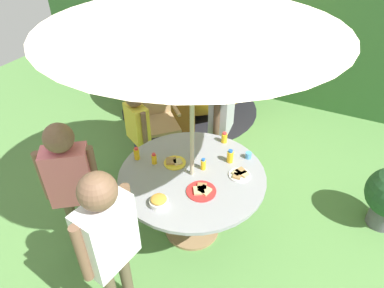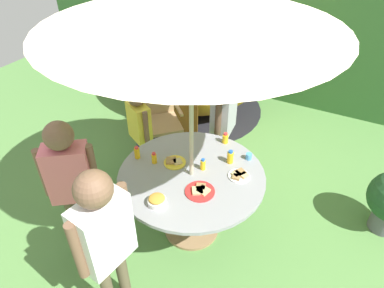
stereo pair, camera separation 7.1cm
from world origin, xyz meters
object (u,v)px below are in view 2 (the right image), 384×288
object	(u,v)px
dome_tent	(194,61)
plate_mid_right	(174,162)
juice_bottle_near_right	(225,138)
juice_bottle_far_left	(203,165)
juice_bottle_center_front	(154,158)
snack_bowl	(157,201)
juice_bottle_center_back	(137,153)
cup_near	(249,156)
patio_umbrella	(191,1)
plate_far_right	(200,191)
plate_back_edge	(239,175)
child_in_white_shirt	(104,233)
child_in_grey_shirt	(224,111)
garden_table	(191,186)
child_in_yellow_shirt	(139,122)
juice_bottle_near_left	(230,157)
child_in_pink_shirt	(69,173)
wooden_chair	(157,112)

from	to	relation	value
dome_tent	plate_mid_right	distance (m)	2.21
juice_bottle_near_right	plate_mid_right	bearing A→B (deg)	-119.04
dome_tent	juice_bottle_far_left	distance (m)	2.29
plate_mid_right	juice_bottle_center_front	size ratio (longest dim) A/B	1.81
snack_bowl	juice_bottle_far_left	bearing A→B (deg)	76.63
juice_bottle_center_back	cup_near	xyz separation A→B (m)	(0.91, 0.46, -0.03)
patio_umbrella	plate_far_right	world-z (taller)	patio_umbrella
plate_back_edge	juice_bottle_center_back	size ratio (longest dim) A/B	1.52
patio_umbrella	cup_near	distance (m)	1.51
child_in_white_shirt	juice_bottle_center_back	bearing A→B (deg)	31.95
child_in_grey_shirt	snack_bowl	distance (m)	1.35
patio_umbrella	cup_near	bearing A→B (deg)	49.52
garden_table	child_in_white_shirt	xyz separation A→B (m)	(-0.14, -0.96, 0.32)
garden_table	plate_back_edge	distance (m)	0.44
child_in_grey_shirt	child_in_yellow_shirt	xyz separation A→B (m)	(-0.79, -0.42, -0.15)
patio_umbrella	plate_far_right	size ratio (longest dim) A/B	9.44
child_in_grey_shirt	snack_bowl	bearing A→B (deg)	-5.00
juice_bottle_near_left	juice_bottle_center_front	world-z (taller)	juice_bottle_near_left
plate_far_right	juice_bottle_center_back	bearing A→B (deg)	169.87
child_in_yellow_shirt	juice_bottle_far_left	distance (m)	1.03
garden_table	cup_near	distance (m)	0.59
child_in_yellow_shirt	plate_far_right	bearing A→B (deg)	-2.87
child_in_pink_shirt	child_in_white_shirt	size ratio (longest dim) A/B	0.95
juice_bottle_far_left	juice_bottle_center_back	xyz separation A→B (m)	(-0.60, -0.14, 0.01)
child_in_white_shirt	dome_tent	bearing A→B (deg)	25.49
cup_near	wooden_chair	bearing A→B (deg)	158.16
plate_far_right	juice_bottle_center_back	xyz separation A→B (m)	(-0.71, 0.13, 0.05)
plate_far_right	child_in_yellow_shirt	bearing A→B (deg)	148.56
wooden_chair	snack_bowl	distance (m)	1.70
patio_umbrella	child_in_white_shirt	bearing A→B (deg)	-98.45
child_in_pink_shirt	plate_far_right	size ratio (longest dim) A/B	5.50
snack_bowl	cup_near	world-z (taller)	snack_bowl
wooden_chair	snack_bowl	size ratio (longest dim) A/B	6.71
juice_bottle_near_right	juice_bottle_near_left	bearing A→B (deg)	-58.25
dome_tent	juice_bottle_near_left	distance (m)	2.22
wooden_chair	child_in_white_shirt	world-z (taller)	child_in_white_shirt
child_in_white_shirt	juice_bottle_near_right	distance (m)	1.54
child_in_grey_shirt	child_in_white_shirt	world-z (taller)	child_in_white_shirt
snack_bowl	juice_bottle_center_front	distance (m)	0.51
child_in_pink_shirt	juice_bottle_center_front	xyz separation A→B (m)	(0.44, 0.57, -0.08)
child_in_yellow_shirt	juice_bottle_near_right	size ratio (longest dim) A/B	10.16
plate_far_right	juice_bottle_far_left	xyz separation A→B (m)	(-0.11, 0.26, 0.04)
juice_bottle_near_right	patio_umbrella	bearing A→B (deg)	-97.40
child_in_white_shirt	plate_mid_right	bearing A→B (deg)	12.01
garden_table	child_in_pink_shirt	world-z (taller)	child_in_pink_shirt
garden_table	plate_far_right	size ratio (longest dim) A/B	5.23
child_in_white_shirt	child_in_grey_shirt	bearing A→B (deg)	7.08
juice_bottle_near_left	juice_bottle_center_front	size ratio (longest dim) A/B	1.16
child_in_white_shirt	juice_bottle_near_left	world-z (taller)	child_in_white_shirt
juice_bottle_center_front	plate_far_right	bearing A→B (deg)	-14.74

